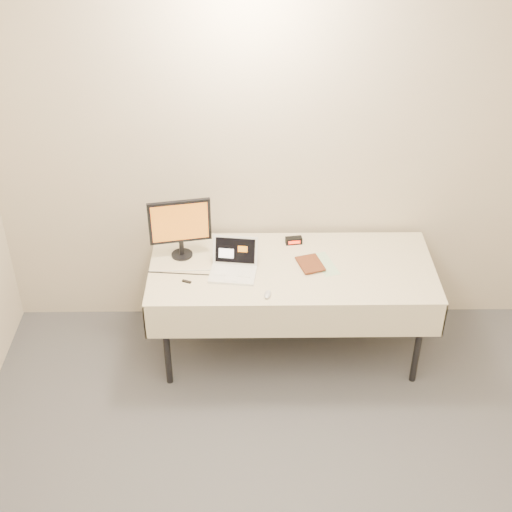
{
  "coord_description": "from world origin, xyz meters",
  "views": [
    {
      "loc": [
        -0.27,
        -1.73,
        3.44
      ],
      "look_at": [
        -0.24,
        1.99,
        0.86
      ],
      "focal_mm": 50.0,
      "sensor_mm": 36.0,
      "label": 1
    }
  ],
  "objects_px": {
    "laptop": "(234,264)",
    "monitor": "(180,224)",
    "book": "(300,255)",
    "table": "(292,274)"
  },
  "relations": [
    {
      "from": "laptop",
      "to": "monitor",
      "type": "bearing_deg",
      "value": 160.38
    },
    {
      "from": "monitor",
      "to": "book",
      "type": "relative_size",
      "value": 2.12
    },
    {
      "from": "table",
      "to": "laptop",
      "type": "height_order",
      "value": "laptop"
    },
    {
      "from": "monitor",
      "to": "book",
      "type": "bearing_deg",
      "value": -21.07
    },
    {
      "from": "book",
      "to": "table",
      "type": "bearing_deg",
      "value": 153.22
    },
    {
      "from": "book",
      "to": "laptop",
      "type": "bearing_deg",
      "value": 167.56
    },
    {
      "from": "table",
      "to": "monitor",
      "type": "bearing_deg",
      "value": 169.37
    },
    {
      "from": "table",
      "to": "book",
      "type": "bearing_deg",
      "value": -10.2
    },
    {
      "from": "table",
      "to": "laptop",
      "type": "relative_size",
      "value": 5.74
    },
    {
      "from": "laptop",
      "to": "monitor",
      "type": "height_order",
      "value": "monitor"
    }
  ]
}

